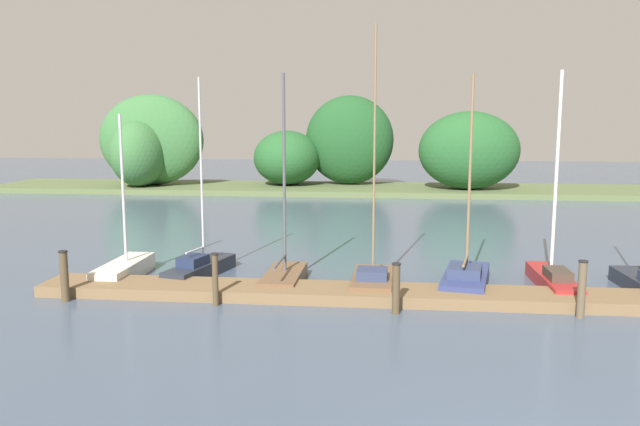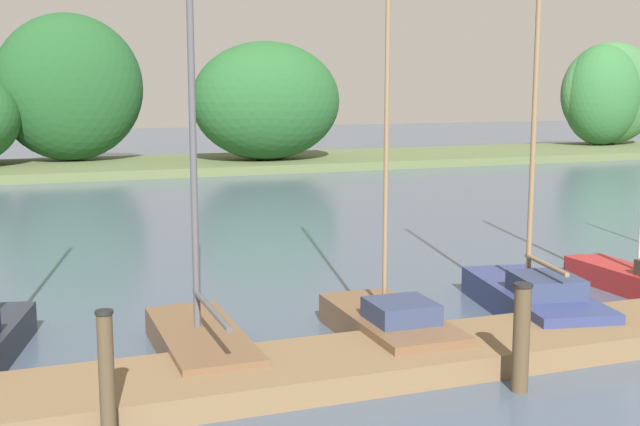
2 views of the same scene
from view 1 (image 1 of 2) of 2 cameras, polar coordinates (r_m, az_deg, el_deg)
The scene contains 12 objects.
dock_pier at distance 19.49m, azimuth 13.62°, elevation -7.51°, with size 26.89×1.80×0.35m.
far_shore at distance 48.64m, azimuth 7.55°, elevation 5.44°, with size 67.72×8.44×7.55m.
sailboat_0 at distance 22.94m, azimuth -17.42°, elevation -4.81°, with size 1.05×3.70×5.69m.
sailboat_1 at distance 22.47m, azimuth -10.83°, elevation -4.81°, with size 1.78×3.91×6.94m.
sailboat_2 at distance 21.08m, azimuth -3.27°, elevation -5.58°, with size 1.20×3.62×7.00m.
sailboat_3 at distance 20.48m, azimuth 4.85°, elevation -5.99°, with size 1.35×3.40×8.47m.
sailboat_4 at distance 21.13m, azimuth 13.24°, elevation -5.73°, with size 2.05×4.14×6.94m.
sailboat_5 at distance 21.93m, azimuth 20.54°, elevation -5.41°, with size 0.94×4.26×7.06m.
mooring_piling_0 at distance 20.46m, azimuth -22.40°, elevation -5.37°, with size 0.28×0.28×1.58m.
mooring_piling_1 at distance 18.77m, azimuth -9.59°, elevation -6.03°, with size 0.20×0.20×1.59m.
mooring_piling_2 at distance 17.90m, azimuth 6.99°, elevation -6.87°, with size 0.26×0.26×1.47m.
mooring_piling_3 at distance 18.86m, azimuth 22.88°, elevation -6.44°, with size 0.26×0.26×1.63m.
Camera 1 is at (-2.57, -8.40, 5.44)m, focal length 34.87 mm.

